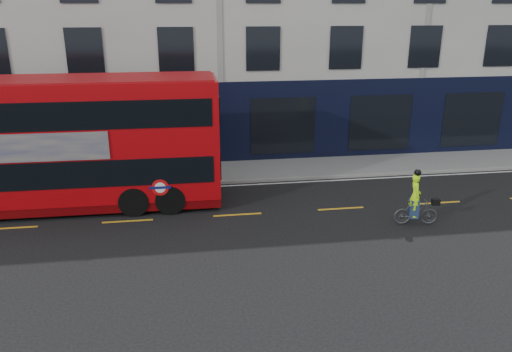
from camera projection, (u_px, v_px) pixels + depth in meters
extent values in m
plane|color=black|center=(242.00, 232.00, 17.18)|extent=(120.00, 120.00, 0.00)
cube|color=gray|center=(225.00, 172.00, 23.25)|extent=(60.00, 3.00, 0.12)
cube|color=gray|center=(228.00, 182.00, 21.84)|extent=(60.00, 0.12, 0.13)
cube|color=beige|center=(212.00, 4.00, 26.93)|extent=(50.00, 10.00, 15.00)
cube|color=black|center=(222.00, 124.00, 24.01)|extent=(50.00, 0.08, 4.00)
cube|color=silver|center=(229.00, 186.00, 21.58)|extent=(58.00, 0.10, 0.01)
cube|color=#AD060B|center=(53.00, 140.00, 18.46)|extent=(12.21, 2.87, 4.38)
cube|color=#560305|center=(61.00, 199.00, 19.22)|extent=(12.21, 2.82, 0.33)
cube|color=black|center=(56.00, 165.00, 18.78)|extent=(11.72, 2.91, 1.00)
cube|color=black|center=(49.00, 109.00, 18.10)|extent=(11.72, 2.91, 1.00)
cube|color=maroon|center=(45.00, 79.00, 17.75)|extent=(11.97, 2.76, 0.09)
cube|color=black|center=(218.00, 158.00, 19.59)|extent=(0.06, 2.49, 1.00)
cube|color=black|center=(217.00, 105.00, 18.91)|extent=(0.06, 2.49, 1.00)
cube|color=#9A8B6A|center=(9.00, 149.00, 16.96)|extent=(6.65, 0.10, 1.00)
cylinder|color=red|center=(160.00, 188.00, 18.16)|extent=(0.62, 0.03, 0.62)
cylinder|color=white|center=(160.00, 188.00, 18.15)|extent=(0.40, 0.02, 0.40)
cube|color=#0C1459|center=(160.00, 188.00, 18.15)|extent=(0.78, 0.03, 0.10)
cylinder|color=black|center=(171.00, 188.00, 19.71)|extent=(1.13, 2.83, 1.11)
cylinder|color=black|center=(137.00, 190.00, 19.53)|extent=(1.13, 2.83, 1.11)
imported|color=#3F4244|center=(416.00, 212.00, 17.63)|extent=(1.60, 0.67, 0.93)
imported|color=#A6EE0D|center=(415.00, 195.00, 17.42)|extent=(0.45, 0.61, 1.54)
cube|color=black|center=(436.00, 202.00, 17.50)|extent=(0.29, 0.25, 0.21)
cube|color=navy|center=(414.00, 208.00, 17.58)|extent=(0.34, 0.40, 0.66)
sphere|color=black|center=(418.00, 173.00, 17.15)|extent=(0.25, 0.25, 0.25)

